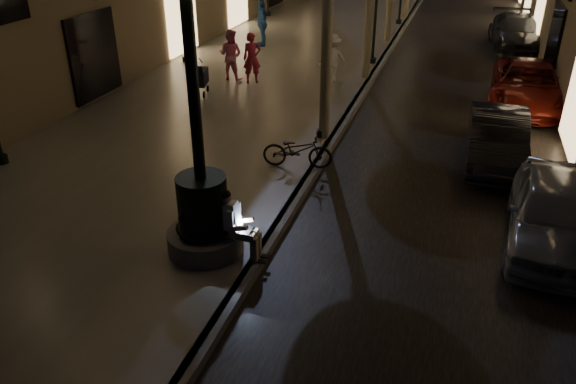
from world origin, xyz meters
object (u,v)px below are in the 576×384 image
at_px(car_rear, 517,32).
at_px(pedestrian_pink, 231,55).
at_px(pedestrian_blue, 262,23).
at_px(pedestrian_red, 252,58).
at_px(car_front, 553,213).
at_px(pedestrian_white, 332,58).
at_px(bicycle, 297,150).
at_px(stroller, 199,77).
at_px(car_second, 497,138).
at_px(fountain_lamppost, 202,202).
at_px(car_third, 528,85).
at_px(lamp_curb_a, 325,23).
at_px(seated_man_laptop, 235,222).

bearing_deg(car_rear, pedestrian_pink, -143.91).
distance_m(pedestrian_pink, pedestrian_blue, 5.17).
bearing_deg(pedestrian_red, car_front, -68.57).
relative_size(pedestrian_white, bicycle, 0.99).
relative_size(car_front, car_rear, 0.81).
distance_m(stroller, car_second, 9.48).
bearing_deg(fountain_lamppost, car_third, 60.59).
xyz_separation_m(car_third, bicycle, (-5.60, -7.05, -0.05)).
xyz_separation_m(lamp_curb_a, pedestrian_pink, (-4.42, 4.28, -2.16)).
bearing_deg(car_rear, pedestrian_blue, -166.48).
height_order(pedestrian_blue, bicycle, pedestrian_blue).
bearing_deg(pedestrian_red, lamp_curb_a, -77.42).
bearing_deg(car_front, car_third, 94.15).
distance_m(fountain_lamppost, stroller, 9.27).
xyz_separation_m(fountain_lamppost, car_third, (6.20, 11.00, -0.53)).
distance_m(car_front, car_second, 3.77).
distance_m(car_second, pedestrian_pink, 9.83).
relative_size(seated_man_laptop, car_front, 0.33).
height_order(fountain_lamppost, pedestrian_blue, fountain_lamppost).
relative_size(car_front, pedestrian_blue, 2.06).
bearing_deg(seated_man_laptop, pedestrian_blue, 107.99).
distance_m(seated_man_laptop, bicycle, 3.96).
distance_m(pedestrian_white, pedestrian_blue, 6.00).
relative_size(car_front, pedestrian_red, 2.31).
bearing_deg(pedestrian_red, pedestrian_white, -9.00).
bearing_deg(fountain_lamppost, pedestrian_pink, 109.88).
bearing_deg(pedestrian_blue, car_front, 7.48).
relative_size(seated_man_laptop, pedestrian_white, 0.79).
relative_size(fountain_lamppost, car_front, 1.31).
bearing_deg(car_rear, stroller, -139.05).
relative_size(lamp_curb_a, car_third, 0.97).
xyz_separation_m(car_second, car_rear, (1.02, 12.87, 0.06)).
bearing_deg(car_front, lamp_curb_a, 151.60).
bearing_deg(stroller, car_front, -43.74).
xyz_separation_m(fountain_lamppost, car_rear, (6.20, 18.99, -0.50)).
xyz_separation_m(pedestrian_blue, bicycle, (4.99, -11.45, -0.52)).
height_order(car_second, pedestrian_blue, pedestrian_blue).
distance_m(car_second, pedestrian_red, 9.01).
bearing_deg(pedestrian_white, fountain_lamppost, 63.45).
bearing_deg(car_third, seated_man_laptop, -113.42).
xyz_separation_m(seated_man_laptop, bicycle, (-0.01, 3.95, -0.26)).
distance_m(fountain_lamppost, car_rear, 19.98).
relative_size(car_third, pedestrian_pink, 2.81).
relative_size(fountain_lamppost, pedestrian_blue, 2.70).
height_order(stroller, car_third, stroller).
height_order(car_third, bicycle, car_third).
distance_m(stroller, car_front, 11.75).
bearing_deg(car_second, bicycle, -154.90).
relative_size(seated_man_laptop, car_third, 0.27).
xyz_separation_m(car_second, pedestrian_pink, (-8.90, 4.16, 0.43)).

